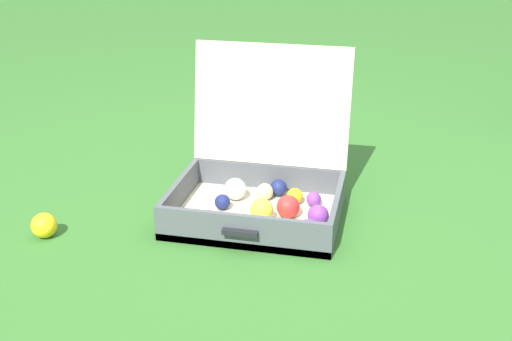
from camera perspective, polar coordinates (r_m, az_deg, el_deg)
name	(u,v)px	position (r m, az deg, el deg)	size (l,w,h in m)	color
ground_plane	(275,230)	(2.12, 1.64, -5.24)	(16.00, 16.00, 0.00)	#336B28
open_suitcase	(263,181)	(2.20, 0.58, -0.93)	(0.55, 0.53, 0.54)	beige
stray_ball_on_grass	(44,225)	(2.17, -18.08, -4.60)	(0.08, 0.08, 0.08)	yellow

